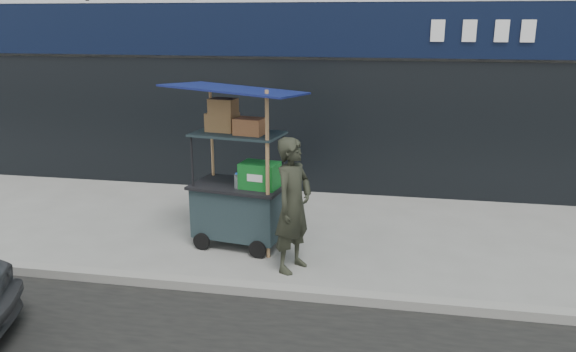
# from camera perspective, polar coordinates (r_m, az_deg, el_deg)

# --- Properties ---
(ground) EXTENTS (80.00, 80.00, 0.00)m
(ground) POSITION_cam_1_polar(r_m,az_deg,el_deg) (6.87, -3.48, -11.07)
(ground) COLOR slate
(ground) RESTS_ON ground
(curb) EXTENTS (80.00, 0.18, 0.12)m
(curb) POSITION_cam_1_polar(r_m,az_deg,el_deg) (6.67, -3.90, -11.36)
(curb) COLOR gray
(curb) RESTS_ON ground
(vendor_cart) EXTENTS (1.86, 1.45, 2.29)m
(vendor_cart) POSITION_cam_1_polar(r_m,az_deg,el_deg) (7.79, -4.89, -1.44)
(vendor_cart) COLOR #19262B
(vendor_cart) RESTS_ON ground
(vendor_man) EXTENTS (0.63, 0.74, 1.71)m
(vendor_man) POSITION_cam_1_polar(r_m,az_deg,el_deg) (6.98, 0.52, -2.98)
(vendor_man) COLOR black
(vendor_man) RESTS_ON ground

